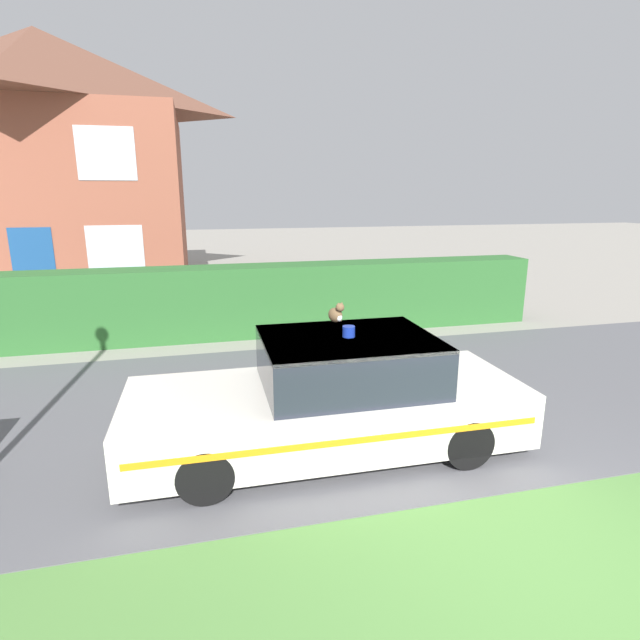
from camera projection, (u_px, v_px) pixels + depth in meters
ground_plane at (565, 566)px, 4.03m from camera, size 80.00×80.00×0.00m
road_strip at (394, 394)px, 7.48m from camera, size 28.00×5.33×0.01m
lawn_verge at (603, 605)px, 3.66m from camera, size 28.00×2.79×0.01m
garden_hedge at (265, 300)px, 10.55m from camera, size 11.99×0.86×1.47m
police_car at (332, 398)px, 5.75m from camera, size 4.51×1.74×1.47m
cat at (336, 314)px, 5.71m from camera, size 0.20×0.30×0.25m
house_left at (49, 162)px, 14.95m from camera, size 7.95×6.63×7.50m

